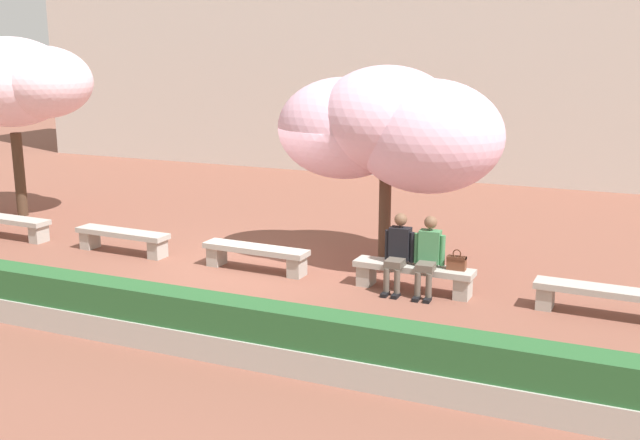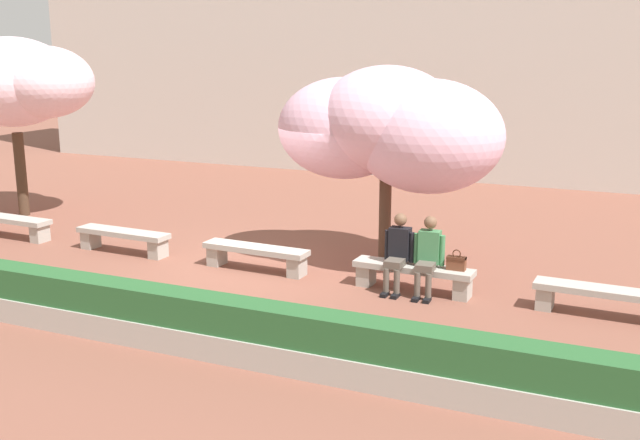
# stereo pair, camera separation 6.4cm
# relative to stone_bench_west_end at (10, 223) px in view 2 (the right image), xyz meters

# --- Properties ---
(ground_plane) EXTENTS (100.00, 100.00, 0.00)m
(ground_plane) POSITION_rel_stone_bench_west_end_xyz_m (5.87, 0.00, -0.31)
(ground_plane) COLOR brown
(building_facade) EXTENTS (28.00, 4.00, 10.21)m
(building_facade) POSITION_rel_stone_bench_west_end_xyz_m (5.87, 12.36, 4.79)
(building_facade) COLOR beige
(building_facade) RESTS_ON ground
(stone_bench_west_end) EXTENTS (2.02, 0.49, 0.45)m
(stone_bench_west_end) POSITION_rel_stone_bench_west_end_xyz_m (0.00, 0.00, 0.00)
(stone_bench_west_end) COLOR #ADA89E
(stone_bench_west_end) RESTS_ON ground
(stone_bench_near_west) EXTENTS (2.02, 0.49, 0.45)m
(stone_bench_near_west) POSITION_rel_stone_bench_west_end_xyz_m (2.93, 0.00, 0.00)
(stone_bench_near_west) COLOR #ADA89E
(stone_bench_near_west) RESTS_ON ground
(stone_bench_center) EXTENTS (2.02, 0.49, 0.45)m
(stone_bench_center) POSITION_rel_stone_bench_west_end_xyz_m (5.87, 0.00, 0.00)
(stone_bench_center) COLOR #ADA89E
(stone_bench_center) RESTS_ON ground
(stone_bench_near_east) EXTENTS (2.02, 0.49, 0.45)m
(stone_bench_near_east) POSITION_rel_stone_bench_west_end_xyz_m (8.80, 0.00, 0.00)
(stone_bench_near_east) COLOR #ADA89E
(stone_bench_near_east) RESTS_ON ground
(stone_bench_east_end) EXTENTS (2.02, 0.49, 0.45)m
(stone_bench_east_end) POSITION_rel_stone_bench_west_end_xyz_m (11.73, 0.00, 0.00)
(stone_bench_east_end) COLOR #ADA89E
(stone_bench_east_end) RESTS_ON ground
(person_seated_left) EXTENTS (0.51, 0.68, 1.29)m
(person_seated_left) POSITION_rel_stone_bench_west_end_xyz_m (8.55, -0.05, 0.39)
(person_seated_left) COLOR black
(person_seated_left) RESTS_ON ground
(person_seated_right) EXTENTS (0.51, 0.69, 1.29)m
(person_seated_right) POSITION_rel_stone_bench_west_end_xyz_m (9.05, -0.05, 0.39)
(person_seated_right) COLOR black
(person_seated_right) RESTS_ON ground
(handbag) EXTENTS (0.30, 0.15, 0.34)m
(handbag) POSITION_rel_stone_bench_west_end_xyz_m (9.50, 0.02, 0.27)
(handbag) COLOR brown
(handbag) RESTS_ON stone_bench_near_east
(cherry_tree_main) EXTENTS (4.14, 2.61, 3.62)m
(cherry_tree_main) POSITION_rel_stone_bench_west_end_xyz_m (7.90, 1.26, 2.22)
(cherry_tree_main) COLOR #513828
(cherry_tree_main) RESTS_ON ground
(cherry_tree_secondary) EXTENTS (3.86, 2.87, 4.15)m
(cherry_tree_secondary) POSITION_rel_stone_bench_west_end_xyz_m (-1.31, 1.75, 2.80)
(cherry_tree_secondary) COLOR #473323
(cherry_tree_secondary) RESTS_ON ground
(planter_hedge_foreground) EXTENTS (16.53, 0.50, 0.80)m
(planter_hedge_foreground) POSITION_rel_stone_bench_west_end_xyz_m (5.87, -3.55, 0.08)
(planter_hedge_foreground) COLOR #ADA89E
(planter_hedge_foreground) RESTS_ON ground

